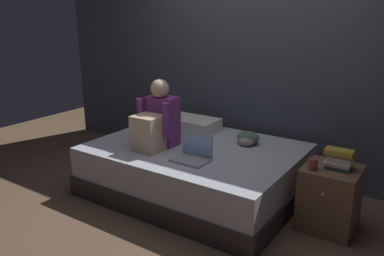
{
  "coord_description": "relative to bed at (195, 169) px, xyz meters",
  "views": [
    {
      "loc": [
        1.78,
        -2.71,
        1.76
      ],
      "look_at": [
        -0.11,
        0.1,
        0.74
      ],
      "focal_mm": 36.34,
      "sensor_mm": 36.0,
      "label": 1
    }
  ],
  "objects": [
    {
      "name": "clothes_pile",
      "position": [
        0.4,
        0.34,
        0.3
      ],
      "size": [
        0.23,
        0.23,
        0.13
      ],
      "color": "#4C6B56",
      "rests_on": "bed"
    },
    {
      "name": "ground_plane",
      "position": [
        0.2,
        -0.3,
        -0.24
      ],
      "size": [
        8.0,
        8.0,
        0.0
      ],
      "primitive_type": "plane",
      "color": "brown"
    },
    {
      "name": "nightstand",
      "position": [
        1.3,
        0.06,
        0.03
      ],
      "size": [
        0.44,
        0.46,
        0.54
      ],
      "color": "brown",
      "rests_on": "ground_plane"
    },
    {
      "name": "laptop",
      "position": [
        0.19,
        -0.32,
        0.3
      ],
      "size": [
        0.32,
        0.23,
        0.22
      ],
      "color": "#9EA0A5",
      "rests_on": "bed"
    },
    {
      "name": "bed",
      "position": [
        0.0,
        0.0,
        0.0
      ],
      "size": [
        2.0,
        1.5,
        0.49
      ],
      "color": "#332D2B",
      "rests_on": "ground_plane"
    },
    {
      "name": "person_sitting",
      "position": [
        -0.3,
        -0.22,
        0.5
      ],
      "size": [
        0.39,
        0.44,
        0.66
      ],
      "color": "#75337A",
      "rests_on": "bed"
    },
    {
      "name": "pillow",
      "position": [
        -0.33,
        0.45,
        0.31
      ],
      "size": [
        0.56,
        0.36,
        0.13
      ],
      "primitive_type": "cube",
      "color": "silver",
      "rests_on": "bed"
    },
    {
      "name": "mug",
      "position": [
        1.17,
        -0.06,
        0.34
      ],
      "size": [
        0.08,
        0.08,
        0.09
      ],
      "primitive_type": "cylinder",
      "color": "#933833",
      "rests_on": "nightstand"
    },
    {
      "name": "book_stack",
      "position": [
        1.34,
        0.08,
        0.37
      ],
      "size": [
        0.23,
        0.17,
        0.16
      ],
      "color": "teal",
      "rests_on": "nightstand"
    },
    {
      "name": "wall_back",
      "position": [
        0.2,
        0.9,
        1.11
      ],
      "size": [
        5.6,
        0.1,
        2.7
      ],
      "primitive_type": "cube",
      "color": "#424751",
      "rests_on": "ground_plane"
    }
  ]
}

